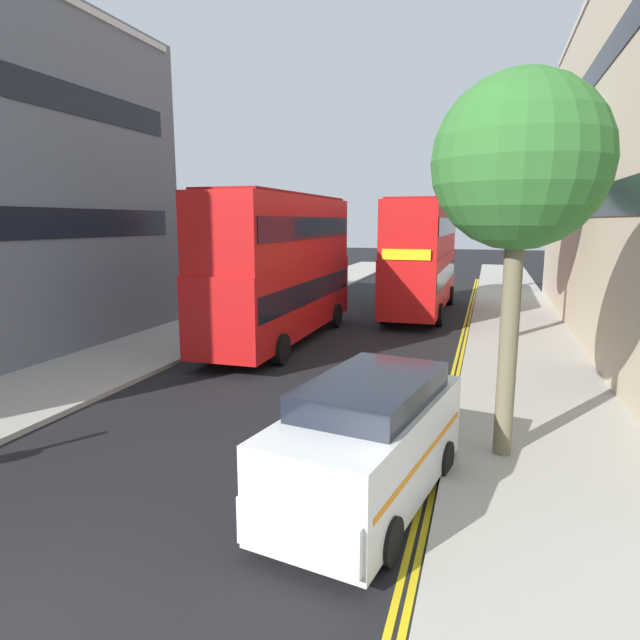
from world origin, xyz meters
TOP-DOWN VIEW (x-y plane):
  - sidewalk_right at (6.50, 16.00)m, footprint 4.00×80.00m
  - sidewalk_left at (-6.50, 16.00)m, footprint 4.00×80.00m
  - kerb_line_outer at (4.40, 14.00)m, footprint 0.10×56.00m
  - kerb_line_inner at (4.24, 14.00)m, footprint 0.10×56.00m
  - double_decker_bus_away at (-2.46, 15.60)m, footprint 2.82×10.81m
  - double_decker_bus_oncoming at (1.91, 23.88)m, footprint 2.84×10.82m
  - taxi_minivan at (3.36, 4.30)m, footprint 2.71×5.07m
  - street_tree_near at (6.16, 18.52)m, footprint 3.74×3.74m
  - street_tree_mid at (5.56, 6.76)m, footprint 3.17×3.17m
  - street_tree_far at (6.74, 36.01)m, footprint 2.84×2.84m

SIDE VIEW (x-z plane):
  - kerb_line_outer at x=4.40m, z-range 0.00..0.01m
  - kerb_line_inner at x=4.24m, z-range 0.00..0.01m
  - sidewalk_right at x=6.50m, z-range 0.00..0.14m
  - sidewalk_left at x=-6.50m, z-range 0.00..0.14m
  - taxi_minivan at x=3.36m, z-range 0.01..2.13m
  - double_decker_bus_away at x=-2.46m, z-range 0.21..5.85m
  - double_decker_bus_oncoming at x=1.91m, z-range 0.21..5.85m
  - street_tree_mid at x=5.56m, z-range 2.07..9.22m
  - street_tree_far at x=6.74m, z-range 2.33..9.76m
  - street_tree_near at x=6.16m, z-range 2.35..10.61m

